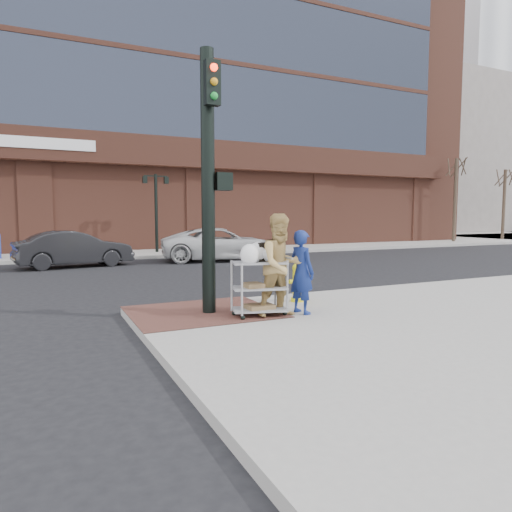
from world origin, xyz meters
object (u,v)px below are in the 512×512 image
woman_blue (302,272)px  sedan_dark (74,249)px  traffic_signal_pole (210,174)px  fire_hydrant (297,282)px  lamp_post (156,204)px  utility_cart (259,283)px  minivan_white (221,244)px  pedestrian_tan (282,265)px

woman_blue → sedan_dark: size_ratio=0.37×
traffic_signal_pole → woman_blue: traffic_signal_pole is taller
woman_blue → fire_hydrant: 1.27m
lamp_post → sedan_dark: bearing=-135.6°
utility_cart → lamp_post: bearing=83.8°
lamp_post → minivan_white: size_ratio=0.75×
traffic_signal_pole → lamp_post: bearing=80.8°
pedestrian_tan → sedan_dark: pedestrian_tan is taller
sedan_dark → fire_hydrant: bearing=-170.0°
pedestrian_tan → utility_cart: bearing=146.0°
fire_hydrant → woman_blue: bearing=-116.6°
fire_hydrant → traffic_signal_pole: bearing=-172.1°
woman_blue → pedestrian_tan: 0.50m
minivan_white → utility_cart: utility_cart is taller
sedan_dark → traffic_signal_pole: bearing=179.2°
sedan_dark → minivan_white: minivan_white is taller
traffic_signal_pole → utility_cart: 2.27m
lamp_post → traffic_signal_pole: 15.43m
traffic_signal_pole → sedan_dark: bearing=99.1°
sedan_dark → utility_cart: utility_cart is taller
sedan_dark → minivan_white: bearing=-100.7°
lamp_post → pedestrian_tan: bearing=-94.9°
woman_blue → utility_cart: size_ratio=1.16×
minivan_white → woman_blue: bearing=178.8°
fire_hydrant → utility_cart: bearing=-145.8°
pedestrian_tan → minivan_white: pedestrian_tan is taller
traffic_signal_pole → fire_hydrant: (2.13, 0.30, -2.25)m
lamp_post → woman_blue: lamp_post is taller
pedestrian_tan → utility_cart: 0.53m
lamp_post → pedestrian_tan: lamp_post is taller
pedestrian_tan → fire_hydrant: bearing=44.6°
lamp_post → utility_cart: lamp_post is taller
traffic_signal_pole → woman_blue: size_ratio=3.09×
pedestrian_tan → sedan_dark: 12.26m
lamp_post → traffic_signal_pole: size_ratio=0.80×
lamp_post → traffic_signal_pole: traffic_signal_pole is taller
utility_cart → woman_blue: bearing=-10.3°
minivan_white → utility_cart: bearing=174.9°
sedan_dark → woman_blue: bearing=-174.1°
woman_blue → minivan_white: bearing=-26.3°
fire_hydrant → sedan_dark: bearing=109.9°
woman_blue → fire_hydrant: woman_blue is taller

